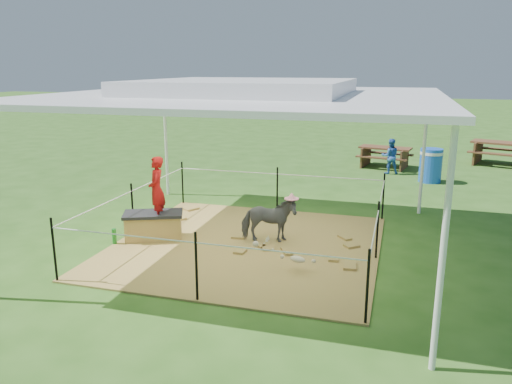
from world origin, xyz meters
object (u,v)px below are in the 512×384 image
(picnic_table_near, at_px, (385,157))
(picnic_table_far, at_px, (501,154))
(woman, at_px, (156,184))
(pony, at_px, (269,220))
(green_bottle, at_px, (114,236))
(foal, at_px, (298,258))
(trash_barrel, at_px, (431,165))
(distant_person, at_px, (390,156))
(straw_bale, at_px, (154,227))

(picnic_table_near, relative_size, picnic_table_far, 0.86)
(woman, bearing_deg, pony, 78.47)
(woman, bearing_deg, picnic_table_near, 132.79)
(green_bottle, xyz_separation_m, foal, (3.40, -0.30, 0.08))
(trash_barrel, height_order, distant_person, distant_person)
(distant_person, bearing_deg, picnic_table_near, -90.85)
(trash_barrel, distance_m, picnic_table_far, 3.94)
(green_bottle, height_order, trash_barrel, trash_barrel)
(green_bottle, relative_size, foal, 0.35)
(straw_bale, height_order, pony, pony)
(straw_bale, xyz_separation_m, picnic_table_near, (3.80, 8.20, 0.07))
(pony, bearing_deg, woman, 85.90)
(trash_barrel, relative_size, picnic_table_far, 0.51)
(pony, bearing_deg, picnic_table_far, -45.40)
(picnic_table_far, bearing_deg, green_bottle, -109.58)
(picnic_table_far, bearing_deg, woman, -108.47)
(green_bottle, height_order, distant_person, distant_person)
(straw_bale, relative_size, distant_person, 0.95)
(straw_bale, xyz_separation_m, green_bottle, (-0.55, -0.45, -0.08))
(green_bottle, relative_size, distant_person, 0.26)
(distant_person, bearing_deg, woman, 50.08)
(woman, height_order, distant_person, woman)
(trash_barrel, bearing_deg, picnic_table_far, 54.14)
(pony, relative_size, distant_person, 0.93)
(trash_barrel, bearing_deg, green_bottle, -129.27)
(green_bottle, distance_m, trash_barrel, 8.91)
(pony, bearing_deg, distant_person, -30.95)
(trash_barrel, xyz_separation_m, picnic_table_far, (2.31, 3.19, -0.09))
(foal, bearing_deg, trash_barrel, 89.05)
(pony, height_order, picnic_table_near, pony)
(woman, relative_size, pony, 1.22)
(woman, relative_size, picnic_table_near, 0.76)
(straw_bale, xyz_separation_m, trash_barrel, (5.09, 6.44, 0.21))
(foal, height_order, picnic_table_near, picnic_table_near)
(picnic_table_far, bearing_deg, pony, -101.26)
(foal, height_order, trash_barrel, trash_barrel)
(picnic_table_near, height_order, picnic_table_far, picnic_table_far)
(picnic_table_near, height_order, distant_person, distant_person)
(foal, bearing_deg, straw_bale, -178.38)
(woman, bearing_deg, distant_person, 128.99)
(woman, distance_m, distant_person, 8.26)
(picnic_table_near, distance_m, picnic_table_far, 3.87)
(woman, height_order, green_bottle, woman)
(foal, bearing_deg, woman, -178.89)
(straw_bale, height_order, foal, same)
(woman, distance_m, foal, 2.97)
(pony, distance_m, distant_person, 7.13)
(straw_bale, distance_m, foal, 2.95)
(green_bottle, distance_m, picnic_table_near, 9.68)
(trash_barrel, bearing_deg, pony, -116.45)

